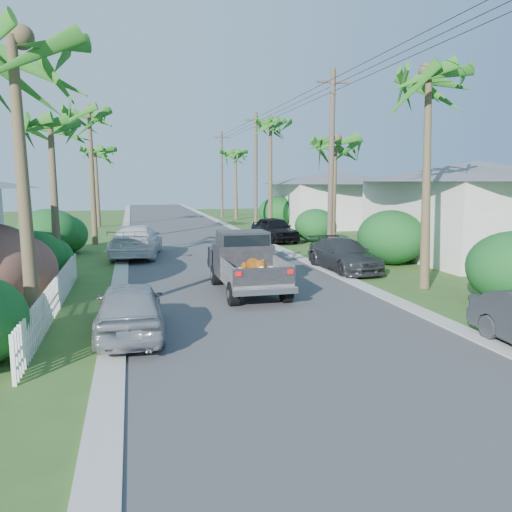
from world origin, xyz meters
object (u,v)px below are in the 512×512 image
object	(u,v)px
parked_car_rm	(344,255)
palm_r_a	(432,73)
palm_l_c	(89,111)
palm_r_b	(335,140)
utility_pole_d	(222,174)
parked_car_lf	(136,241)
palm_r_c	(271,121)
palm_l_d	(95,149)
parked_car_ln	(130,309)
utility_pole_b	(331,165)
house_right_near	(475,213)
house_right_far	(335,202)
parked_car_rf	(274,230)
palm_l_b	(50,121)
palm_l_a	(13,39)
palm_r_d	(236,152)
utility_pole_c	(256,171)
pickup_truck	(244,261)

from	to	relation	value
parked_car_rm	palm_r_a	distance (m)	7.93
palm_l_c	palm_r_b	size ratio (longest dim) A/B	1.28
palm_l_c	utility_pole_d	size ratio (longest dim) A/B	1.02
parked_car_lf	palm_r_a	distance (m)	15.59
palm_r_c	palm_l_d	bearing A→B (deg)	147.79
parked_car_ln	utility_pole_b	world-z (taller)	utility_pole_b
palm_l_d	palm_r_a	bearing A→B (deg)	-65.43
parked_car_lf	palm_r_a	size ratio (longest dim) A/B	0.64
palm_r_a	palm_r_c	xyz separation A→B (m)	(-0.10, 20.00, 0.69)
house_right_near	house_right_far	xyz separation A→B (m)	(0.00, 18.00, -0.10)
house_right_far	palm_r_a	bearing A→B (deg)	-105.60
parked_car_rf	palm_l_b	xyz separation A→B (m)	(-11.80, -8.69, 5.37)
palm_l_a	palm_l_c	distance (m)	19.03
palm_l_c	house_right_near	bearing A→B (deg)	-27.76
parked_car_rf	palm_l_d	bearing A→B (deg)	123.81
palm_l_b	utility_pole_d	world-z (taller)	utility_pole_d
parked_car_rf	palm_r_a	size ratio (longest dim) A/B	0.52
palm_l_c	palm_r_d	size ratio (longest dim) A/B	1.15
palm_l_c	utility_pole_c	bearing A→B (deg)	27.35
house_right_near	utility_pole_d	bearing A→B (deg)	103.43
parked_car_ln	palm_r_d	xyz separation A→B (m)	(10.40, 37.37, 6.05)
palm_l_c	palm_l_d	world-z (taller)	palm_l_c
palm_l_a	palm_r_a	size ratio (longest dim) A/B	0.94
palm_l_d	utility_pole_d	xyz separation A→B (m)	(12.10, 9.00, -1.84)
house_right_far	utility_pole_c	world-z (taller)	utility_pole_c
palm_r_a	parked_car_ln	bearing A→B (deg)	-161.70
pickup_truck	utility_pole_b	bearing A→B (deg)	46.09
parked_car_rf	palm_l_c	distance (m)	13.18
utility_pole_c	utility_pole_b	bearing A→B (deg)	-90.00
parked_car_lf	palm_l_a	size ratio (longest dim) A/B	0.68
palm_r_a	palm_r_d	bearing A→B (deg)	89.66
parked_car_ln	palm_r_d	size ratio (longest dim) A/B	0.50
palm_r_b	utility_pole_d	world-z (taller)	utility_pole_d
palm_r_b	house_right_far	size ratio (longest dim) A/B	0.80
pickup_truck	parked_car_rm	bearing A→B (deg)	28.69
palm_l_c	utility_pole_d	distance (m)	24.22
parked_car_ln	palm_l_d	world-z (taller)	palm_l_d
palm_r_b	utility_pole_c	distance (m)	13.11
palm_r_a	utility_pole_b	distance (m)	7.58
parked_car_rm	utility_pole_c	size ratio (longest dim) A/B	0.51
palm_l_b	house_right_far	xyz separation A→B (m)	(19.80, 18.00, -4.03)
parked_car_rf	utility_pole_d	bearing A→B (deg)	81.44
pickup_truck	utility_pole_c	xyz separation A→B (m)	(5.58, 20.80, 3.59)
house_right_near	house_right_far	distance (m)	18.00
pickup_truck	palm_l_b	distance (m)	9.79
palm_r_d	house_right_far	size ratio (longest dim) A/B	0.89
palm_l_d	utility_pole_c	bearing A→B (deg)	-26.38
parked_car_rf	utility_pole_b	distance (m)	8.61
parked_car_rf	palm_r_a	bearing A→B (deg)	-91.96
parked_car_lf	pickup_truck	bearing A→B (deg)	119.55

